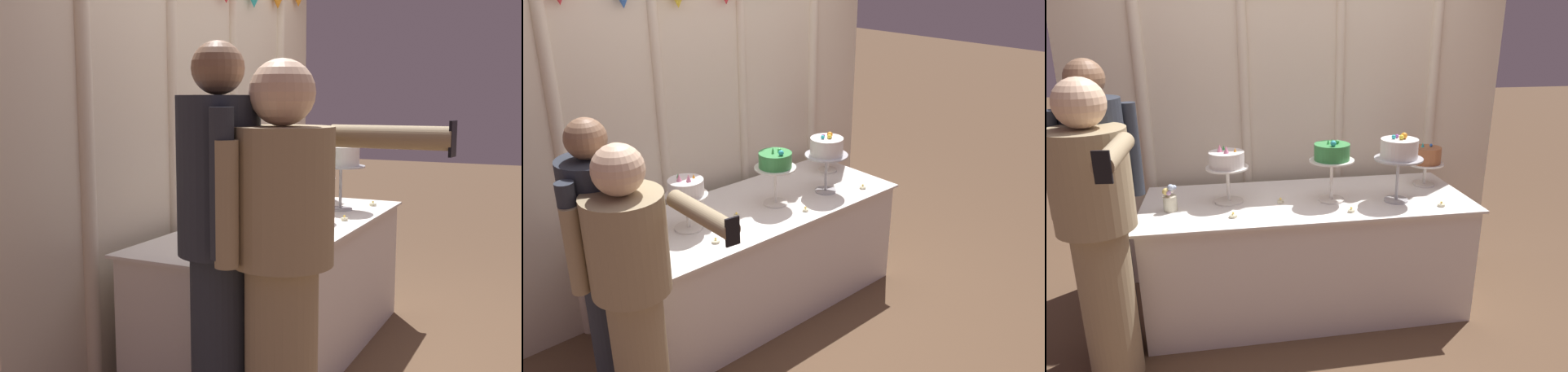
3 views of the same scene
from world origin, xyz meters
TOP-DOWN VIEW (x-y plane):
  - ground_plane at (0.00, 0.00)m, footprint 24.00×24.00m
  - draped_curtain at (-0.00, 0.61)m, footprint 3.06×0.17m
  - cake_table at (0.00, 0.10)m, footprint 2.05×0.82m
  - cake_display_leftmost at (-0.49, 0.12)m, footprint 0.26×0.26m
  - cake_display_midleft at (0.14, 0.04)m, footprint 0.28×0.28m
  - cake_display_midright at (0.54, -0.04)m, footprint 0.30×0.30m
  - cake_display_rightmost at (0.84, 0.23)m, footprint 0.25×0.25m
  - flower_vase at (-0.83, 0.03)m, footprint 0.08×0.08m
  - tealight_far_left at (-0.47, -0.14)m, footprint 0.05×0.05m
  - tealight_near_left at (-0.18, 0.05)m, footprint 0.04×0.04m
  - tealight_near_right at (0.21, -0.18)m, footprint 0.04×0.04m
  - tealight_far_right at (0.78, -0.18)m, footprint 0.05×0.05m
  - guest_man_pink_jacket at (-1.16, -0.15)m, footprint 0.43×0.43m
  - guest_girl_blue_dress at (-1.13, -0.40)m, footprint 0.51×0.81m

SIDE VIEW (x-z plane):
  - ground_plane at x=0.00m, z-range 0.00..0.00m
  - cake_table at x=0.00m, z-range 0.00..0.77m
  - tealight_far_left at x=-0.47m, z-range 0.76..0.79m
  - tealight_far_right at x=0.78m, z-range 0.76..0.79m
  - tealight_near_right at x=0.21m, z-range 0.76..0.80m
  - tealight_near_left at x=-0.18m, z-range 0.76..0.80m
  - flower_vase at x=-0.83m, z-range 0.76..0.92m
  - guest_girl_blue_dress at x=-1.13m, z-range 0.07..1.66m
  - guest_man_pink_jacket at x=-1.16m, z-range 0.09..1.75m
  - cake_display_rightmost at x=0.84m, z-range 0.82..1.12m
  - cake_display_leftmost at x=-0.49m, z-range 0.83..1.20m
  - cake_display_midleft at x=0.14m, z-range 0.86..1.26m
  - cake_display_midright at x=0.54m, z-range 0.87..1.30m
  - draped_curtain at x=0.00m, z-range 0.09..2.61m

